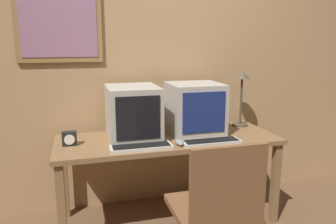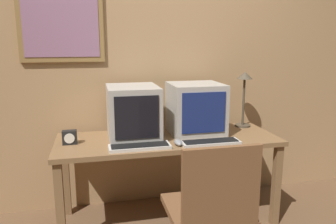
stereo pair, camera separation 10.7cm
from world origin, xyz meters
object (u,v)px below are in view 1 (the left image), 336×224
(keyboard_side, at_px, (211,142))
(desk_clock, at_px, (70,139))
(monitor_left, at_px, (133,113))
(mouse_near_keyboard, at_px, (179,142))
(desk_lamp, at_px, (242,87))
(monitor_right, at_px, (195,108))
(keyboard_main, at_px, (141,147))
(office_chair, at_px, (215,223))

(keyboard_side, relative_size, desk_clock, 4.22)
(keyboard_side, height_order, desk_clock, desk_clock)
(monitor_left, xyz_separation_m, mouse_near_keyboard, (0.29, -0.26, -0.19))
(mouse_near_keyboard, relative_size, desk_lamp, 0.24)
(monitor_left, height_order, keyboard_side, monitor_left)
(monitor_right, height_order, mouse_near_keyboard, monitor_right)
(monitor_left, height_order, keyboard_main, monitor_left)
(monitor_left, xyz_separation_m, keyboard_main, (0.01, -0.27, -0.19))
(keyboard_main, height_order, office_chair, office_chair)
(monitor_right, bearing_deg, mouse_near_keyboard, -127.91)
(keyboard_side, distance_m, desk_lamp, 0.71)
(keyboard_side, distance_m, desk_clock, 1.04)
(keyboard_main, height_order, mouse_near_keyboard, mouse_near_keyboard)
(keyboard_side, bearing_deg, desk_clock, 167.04)
(keyboard_main, xyz_separation_m, desk_clock, (-0.49, 0.21, 0.04))
(keyboard_main, height_order, keyboard_side, same)
(keyboard_main, distance_m, office_chair, 0.73)
(desk_clock, distance_m, office_chair, 1.19)
(monitor_left, bearing_deg, mouse_near_keyboard, -41.82)
(monitor_right, xyz_separation_m, mouse_near_keyboard, (-0.22, -0.28, -0.19))
(keyboard_side, height_order, desk_lamp, desk_lamp)
(monitor_right, xyz_separation_m, keyboard_side, (0.02, -0.31, -0.19))
(mouse_near_keyboard, distance_m, office_chair, 0.67)
(mouse_near_keyboard, distance_m, desk_lamp, 0.87)
(mouse_near_keyboard, height_order, desk_clock, desk_clock)
(monitor_right, height_order, office_chair, monitor_right)
(desk_clock, bearing_deg, office_chair, -44.03)
(office_chair, bearing_deg, desk_lamp, 56.04)
(keyboard_main, height_order, desk_lamp, desk_lamp)
(mouse_near_keyboard, height_order, desk_lamp, desk_lamp)
(keyboard_main, bearing_deg, mouse_near_keyboard, 1.97)
(monitor_right, height_order, keyboard_side, monitor_right)
(keyboard_side, distance_m, office_chair, 0.67)
(monitor_right, distance_m, office_chair, 1.02)
(monitor_right, relative_size, office_chair, 0.46)
(monitor_left, relative_size, keyboard_main, 1.04)
(monitor_right, relative_size, keyboard_side, 0.95)
(monitor_left, distance_m, desk_clock, 0.51)
(keyboard_side, xyz_separation_m, mouse_near_keyboard, (-0.24, 0.03, 0.01))
(monitor_left, distance_m, keyboard_side, 0.64)
(keyboard_side, relative_size, desk_lamp, 0.90)
(monitor_left, relative_size, desk_lamp, 0.94)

